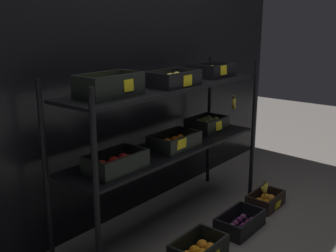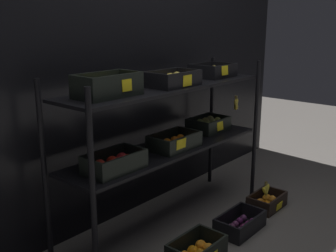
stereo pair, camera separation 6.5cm
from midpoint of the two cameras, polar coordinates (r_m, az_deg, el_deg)
The scene contains 6 objects.
ground_plane at distance 3.02m, azimuth 0.63°, elevation -13.52°, with size 10.00×10.00×0.00m, color #605B56.
storefront_wall at distance 2.96m, azimuth -5.57°, elevation 8.41°, with size 4.08×0.12×2.21m, color black.
display_rack at distance 2.72m, azimuth 0.71°, elevation 1.20°, with size 1.78×0.47×1.14m.
crate_ground_plum at distance 2.95m, azimuth 10.80°, elevation -13.59°, with size 0.37×0.22×0.12m.
crate_ground_right_orange at distance 3.31m, azimuth 14.38°, elevation -10.41°, with size 0.31×0.21×0.11m.
banana_bunch_loose at distance 3.23m, azimuth 14.32°, elevation -8.78°, with size 0.13×0.04×0.12m.
Camera 2 is at (-2.02, -1.73, 1.43)m, focal length 42.95 mm.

